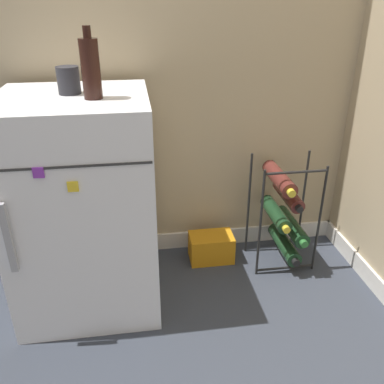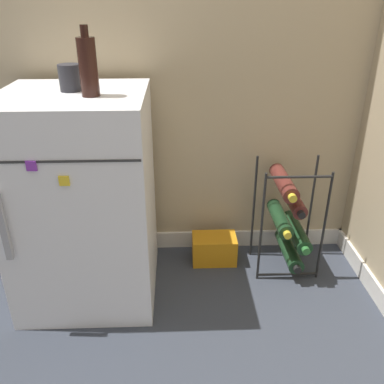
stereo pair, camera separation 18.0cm
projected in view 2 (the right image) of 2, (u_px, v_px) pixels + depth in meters
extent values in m
plane|color=#333842|center=(184.00, 337.00, 1.64)|extent=(14.00, 14.00, 0.00)
cube|color=silver|center=(182.00, 239.00, 2.21)|extent=(6.75, 0.01, 0.09)
cube|color=white|center=(84.00, 201.00, 1.73)|extent=(0.57, 0.54, 0.92)
cube|color=#2D2D2D|center=(58.00, 162.00, 1.36)|extent=(0.56, 0.00, 0.01)
cube|color=#9E9EA3|center=(3.00, 227.00, 1.44)|extent=(0.02, 0.02, 0.27)
cube|color=yellow|center=(64.00, 181.00, 1.39)|extent=(0.04, 0.01, 0.04)
cube|color=purple|center=(31.00, 166.00, 1.36)|extent=(0.04, 0.01, 0.04)
cylinder|color=black|center=(261.00, 229.00, 1.86)|extent=(0.01, 0.01, 0.56)
cylinder|color=black|center=(324.00, 228.00, 1.87)|extent=(0.01, 0.01, 0.56)
cylinder|color=black|center=(254.00, 208.00, 2.04)|extent=(0.01, 0.01, 0.56)
cylinder|color=black|center=(311.00, 207.00, 2.05)|extent=(0.01, 0.01, 0.56)
cylinder|color=black|center=(287.00, 274.00, 1.98)|extent=(0.29, 0.01, 0.01)
cylinder|color=black|center=(299.00, 177.00, 1.75)|extent=(0.29, 0.01, 0.01)
cylinder|color=#19381E|center=(289.00, 250.00, 2.04)|extent=(0.08, 0.30, 0.08)
cylinder|color=black|center=(297.00, 269.00, 1.90)|extent=(0.04, 0.02, 0.04)
cylinder|color=#19381E|center=(296.00, 232.00, 1.99)|extent=(0.07, 0.30, 0.07)
cylinder|color=#2D7033|center=(306.00, 251.00, 1.85)|extent=(0.04, 0.02, 0.04)
cylinder|color=#19381E|center=(280.00, 218.00, 1.96)|extent=(0.07, 0.27, 0.07)
cylinder|color=gold|center=(287.00, 235.00, 1.82)|extent=(0.03, 0.02, 0.03)
cylinder|color=#56231E|center=(293.00, 200.00, 1.91)|extent=(0.07, 0.26, 0.07)
cylinder|color=black|center=(301.00, 215.00, 1.79)|extent=(0.03, 0.02, 0.03)
cylinder|color=#56231E|center=(284.00, 183.00, 1.87)|extent=(0.07, 0.29, 0.07)
cylinder|color=gold|center=(292.00, 198.00, 1.73)|extent=(0.04, 0.02, 0.04)
cube|color=orange|center=(214.00, 249.00, 2.09)|extent=(0.22, 0.14, 0.14)
cylinder|color=#28282D|center=(70.00, 78.00, 1.53)|extent=(0.08, 0.08, 0.10)
cylinder|color=black|center=(88.00, 67.00, 1.43)|extent=(0.07, 0.07, 0.20)
cylinder|color=black|center=(84.00, 31.00, 1.38)|extent=(0.03, 0.03, 0.04)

